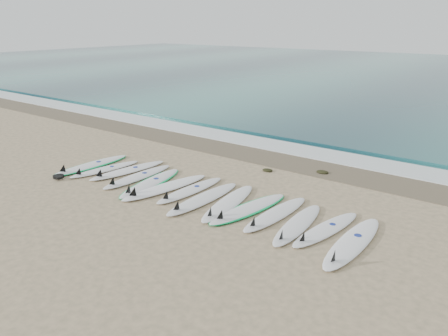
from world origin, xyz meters
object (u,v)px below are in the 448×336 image
Objects in this scene: surfboard_0 at (91,165)px; surfboard_7 at (202,199)px; leash_coil at (59,177)px; surfboard_13 at (352,243)px.

surfboard_7 reaches higher than surfboard_0.
surfboard_0 is 1.27m from leash_coil.
leash_coil is at bearing -164.85° from surfboard_7.
surfboard_7 is at bearing 1.35° from surfboard_0.
surfboard_0 is 1.00× the size of surfboard_7.
surfboard_7 is at bearing 179.98° from surfboard_13.
surfboard_0 reaches higher than leash_coil.
surfboard_13 is (4.05, 0.03, 0.00)m from surfboard_7.
surfboard_13 reaches higher than leash_coil.
surfboard_7 is 0.99× the size of surfboard_13.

